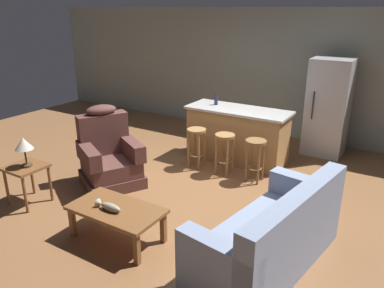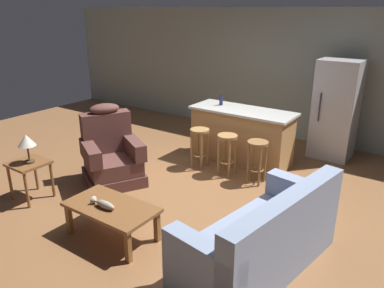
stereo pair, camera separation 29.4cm
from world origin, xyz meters
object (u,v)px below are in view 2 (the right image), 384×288
object	(u,v)px
refrigerator	(336,109)
end_table	(29,169)
couch	(263,240)
bottle_tall_green	(221,100)
coffee_table	(111,210)
kitchen_island	(241,136)
recliner_near_lamp	(111,155)
fish_figurine	(103,204)
bar_stool_left	(200,141)
table_lamp	(27,142)
bar_stool_right	(257,154)
bar_stool_middle	(227,147)

from	to	relation	value
refrigerator	end_table	bearing A→B (deg)	-126.11
couch	bottle_tall_green	size ratio (longest dim) A/B	8.94
coffee_table	kitchen_island	world-z (taller)	kitchen_island
end_table	recliner_near_lamp	bearing A→B (deg)	65.18
fish_figurine	bar_stool_left	world-z (taller)	bar_stool_left
bar_stool_left	bottle_tall_green	world-z (taller)	bottle_tall_green
recliner_near_lamp	end_table	size ratio (longest dim) A/B	2.14
table_lamp	kitchen_island	bearing A→B (deg)	59.17
coffee_table	bar_stool_right	world-z (taller)	bar_stool_right
bottle_tall_green	couch	bearing A→B (deg)	-51.16
refrigerator	table_lamp	bearing A→B (deg)	-125.84
fish_figurine	kitchen_island	bearing A→B (deg)	86.78
table_lamp	refrigerator	distance (m)	5.11
couch	bottle_tall_green	world-z (taller)	bottle_tall_green
recliner_near_lamp	refrigerator	world-z (taller)	refrigerator
couch	recliner_near_lamp	size ratio (longest dim) A/B	1.68
bar_stool_middle	bottle_tall_green	xyz separation A→B (m)	(-0.54, 0.69, 0.56)
fish_figurine	bottle_tall_green	size ratio (longest dim) A/B	1.51
recliner_near_lamp	bar_stool_middle	size ratio (longest dim) A/B	1.76
couch	bar_stool_left	size ratio (longest dim) A/B	2.96
bar_stool_middle	end_table	bearing A→B (deg)	-128.85
recliner_near_lamp	refrigerator	size ratio (longest dim) A/B	0.68
table_lamp	bar_stool_middle	size ratio (longest dim) A/B	0.60
bar_stool_middle	bottle_tall_green	size ratio (longest dim) A/B	3.02
end_table	bar_stool_middle	size ratio (longest dim) A/B	0.82
recliner_near_lamp	bar_stool_middle	world-z (taller)	recliner_near_lamp
coffee_table	bar_stool_left	xyz separation A→B (m)	(-0.32, 2.33, 0.11)
recliner_near_lamp	bar_stool_right	world-z (taller)	recliner_near_lamp
fish_figurine	table_lamp	size ratio (longest dim) A/B	0.83
fish_figurine	bar_stool_left	xyz separation A→B (m)	(-0.28, 2.41, 0.01)
bar_stool_right	refrigerator	size ratio (longest dim) A/B	0.39
fish_figurine	couch	size ratio (longest dim) A/B	0.17
bar_stool_left	refrigerator	size ratio (longest dim) A/B	0.39
bar_stool_middle	coffee_table	bearing A→B (deg)	-95.07
bottle_tall_green	end_table	bearing A→B (deg)	-113.74
recliner_near_lamp	bar_stool_left	size ratio (longest dim) A/B	1.76
bar_stool_left	bottle_tall_green	size ratio (longest dim) A/B	3.02
end_table	kitchen_island	distance (m)	3.44
recliner_near_lamp	bottle_tall_green	size ratio (longest dim) A/B	5.34
bar_stool_right	bottle_tall_green	size ratio (longest dim) A/B	3.02
end_table	table_lamp	bearing A→B (deg)	6.35
fish_figurine	recliner_near_lamp	xyz separation A→B (m)	(-1.12, 1.18, -0.04)
recliner_near_lamp	table_lamp	world-z (taller)	recliner_near_lamp
bar_stool_left	bar_stool_right	size ratio (longest dim) A/B	1.00
fish_figurine	recliner_near_lamp	bearing A→B (deg)	133.41
couch	bottle_tall_green	xyz separation A→B (m)	(-2.03, 2.53, 0.69)
couch	bar_stool_middle	size ratio (longest dim) A/B	2.96
bar_stool_left	recliner_near_lamp	bearing A→B (deg)	-124.00
bottle_tall_green	refrigerator	bearing A→B (deg)	33.84
bar_stool_right	bottle_tall_green	distance (m)	1.39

